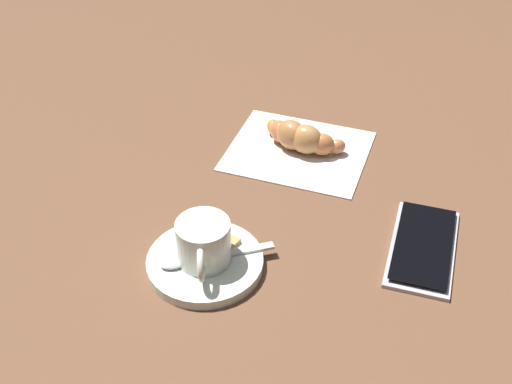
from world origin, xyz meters
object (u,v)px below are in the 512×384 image
object	(u,v)px
napkin	(299,151)
croissant	(300,137)
espresso_cup	(202,242)
saucer	(203,262)
cell_phone	(423,246)
teaspoon	(198,258)
sugar_packet	(214,234)

from	to	relation	value
napkin	croissant	size ratio (longest dim) A/B	1.46
espresso_cup	croissant	distance (m)	0.25
saucer	espresso_cup	xyz separation A→B (m)	(0.00, 0.00, 0.03)
croissant	cell_phone	xyz separation A→B (m)	(0.11, 0.20, -0.02)
espresso_cup	napkin	world-z (taller)	espresso_cup
napkin	teaspoon	bearing A→B (deg)	-1.22
saucer	espresso_cup	world-z (taller)	espresso_cup
espresso_cup	cell_phone	distance (m)	0.24
napkin	cell_phone	xyz separation A→B (m)	(0.11, 0.20, 0.00)
saucer	sugar_packet	size ratio (longest dim) A/B	2.04
teaspoon	sugar_packet	distance (m)	0.04
teaspoon	napkin	bearing A→B (deg)	178.78
saucer	sugar_packet	world-z (taller)	sugar_packet
espresso_cup	napkin	xyz separation A→B (m)	(-0.24, 0.00, -0.03)
saucer	cell_phone	distance (m)	0.24
sugar_packet	napkin	bearing A→B (deg)	-87.69
croissant	espresso_cup	bearing A→B (deg)	-0.42
cell_phone	saucer	bearing A→B (deg)	-56.68
espresso_cup	cell_phone	size ratio (longest dim) A/B	0.51
cell_phone	croissant	bearing A→B (deg)	-118.82
sugar_packet	espresso_cup	bearing A→B (deg)	106.79
saucer	sugar_packet	distance (m)	0.04
sugar_packet	croissant	xyz separation A→B (m)	(-0.21, 0.01, 0.01)
saucer	napkin	world-z (taller)	saucer
saucer	espresso_cup	bearing A→B (deg)	23.22
espresso_cup	sugar_packet	distance (m)	0.04
espresso_cup	sugar_packet	world-z (taller)	espresso_cup
napkin	cell_phone	size ratio (longest dim) A/B	1.19
croissant	teaspoon	bearing A→B (deg)	-1.15
saucer	croissant	xyz separation A→B (m)	(-0.24, 0.00, 0.02)
cell_phone	sugar_packet	bearing A→B (deg)	-64.78
espresso_cup	napkin	size ratio (longest dim) A/B	0.43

